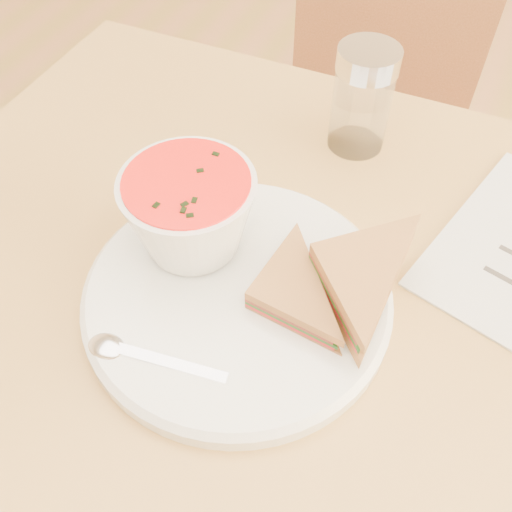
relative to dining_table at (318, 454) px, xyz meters
The scene contains 8 objects.
dining_table is the anchor object (origin of this frame).
chair_far 0.60m from the dining_table, 104.27° to the left, with size 0.38×0.38×0.86m, color brown, non-canonical shape.
plate 0.40m from the dining_table, 162.02° to the right, with size 0.29×0.29×0.02m, color white, non-canonical shape.
soup_bowl 0.46m from the dining_table, behind, with size 0.12×0.12×0.09m, color white, non-canonical shape.
sandwich_half_a 0.42m from the dining_table, 149.72° to the right, with size 0.09×0.09×0.03m, color #C17E44, non-canonical shape.
sandwich_half_b 0.42m from the dining_table, 169.79° to the left, with size 0.11×0.11×0.03m, color #C17E44, non-canonical shape.
spoon 0.44m from the dining_table, 135.50° to the right, with size 0.17×0.03×0.01m, color silver, non-canonical shape.
condiment_shaker 0.50m from the dining_table, 107.26° to the left, with size 0.07×0.07×0.12m, color silver, non-canonical shape.
Camera 1 is at (0.04, -0.30, 1.19)m, focal length 40.00 mm.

